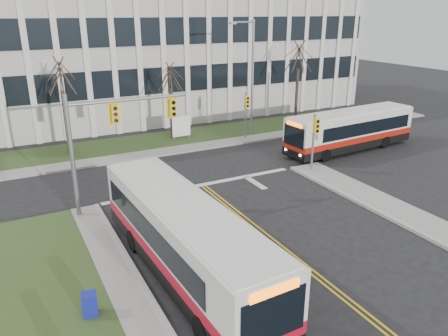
% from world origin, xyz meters
% --- Properties ---
extents(ground, '(120.00, 120.00, 0.00)m').
position_xyz_m(ground, '(0.00, 0.00, 0.00)').
color(ground, black).
rests_on(ground, ground).
extents(sidewalk_cross, '(44.00, 1.60, 0.14)m').
position_xyz_m(sidewalk_cross, '(5.00, 15.20, 0.07)').
color(sidewalk_cross, '#9E9B93').
rests_on(sidewalk_cross, ground).
extents(building_lawn, '(44.00, 5.00, 0.12)m').
position_xyz_m(building_lawn, '(5.00, 18.00, 0.06)').
color(building_lawn, '#354B20').
rests_on(building_lawn, ground).
extents(office_building, '(40.00, 16.00, 12.00)m').
position_xyz_m(office_building, '(5.00, 30.00, 6.00)').
color(office_building, '#BBB8AD').
rests_on(office_building, ground).
extents(mast_arm_signal, '(6.11, 0.38, 6.20)m').
position_xyz_m(mast_arm_signal, '(-5.62, 7.16, 4.26)').
color(mast_arm_signal, slate).
rests_on(mast_arm_signal, ground).
extents(signal_pole_near, '(0.34, 0.39, 3.80)m').
position_xyz_m(signal_pole_near, '(7.20, 6.90, 2.50)').
color(signal_pole_near, slate).
rests_on(signal_pole_near, ground).
extents(signal_pole_far, '(0.34, 0.39, 3.80)m').
position_xyz_m(signal_pole_far, '(7.20, 15.40, 2.50)').
color(signal_pole_far, slate).
rests_on(signal_pole_far, ground).
extents(streetlight, '(2.15, 0.25, 9.20)m').
position_xyz_m(streetlight, '(8.03, 16.20, 5.19)').
color(streetlight, slate).
rests_on(streetlight, ground).
extents(directory_sign, '(1.50, 0.12, 2.00)m').
position_xyz_m(directory_sign, '(2.50, 17.50, 1.17)').
color(directory_sign, slate).
rests_on(directory_sign, ground).
extents(tree_left, '(1.80, 1.80, 7.70)m').
position_xyz_m(tree_left, '(-6.00, 18.00, 5.51)').
color(tree_left, '#42352B').
rests_on(tree_left, ground).
extents(tree_mid, '(1.80, 1.80, 6.82)m').
position_xyz_m(tree_mid, '(2.00, 18.20, 4.88)').
color(tree_mid, '#42352B').
rests_on(tree_mid, ground).
extents(tree_right, '(1.80, 1.80, 8.25)m').
position_xyz_m(tree_right, '(14.00, 18.00, 5.91)').
color(tree_right, '#42352B').
rests_on(tree_right, ground).
extents(bus_main, '(2.98, 11.54, 3.05)m').
position_xyz_m(bus_main, '(-4.54, -0.08, 1.53)').
color(bus_main, silver).
rests_on(bus_main, ground).
extents(bus_cross, '(10.93, 3.08, 2.88)m').
position_xyz_m(bus_cross, '(12.67, 9.50, 1.44)').
color(bus_cross, silver).
rests_on(bus_cross, ground).
extents(newspaper_box_blue, '(0.56, 0.52, 0.95)m').
position_xyz_m(newspaper_box_blue, '(-8.37, -0.92, 0.47)').
color(newspaper_box_blue, navy).
rests_on(newspaper_box_blue, ground).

